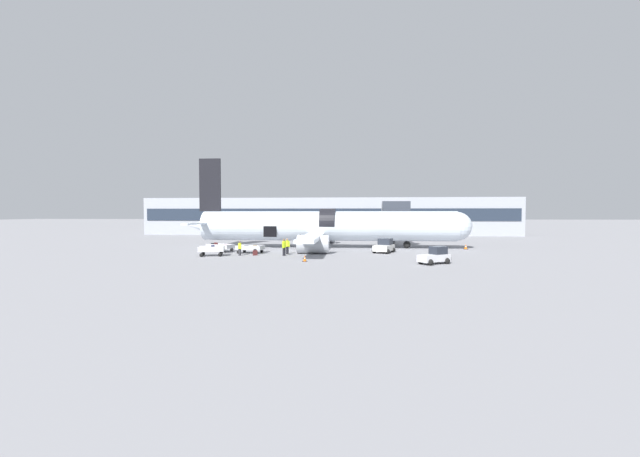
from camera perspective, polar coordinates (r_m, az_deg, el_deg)
ground_plane at (r=48.10m, az=-1.70°, el=-3.24°), size 500.00×500.00×0.00m
terminal_strip at (r=86.21m, az=1.23°, el=1.79°), size 78.83×11.02×7.83m
jet_bridge_stub at (r=57.53m, az=10.69°, el=2.08°), size 3.73×8.58×6.23m
airplane at (r=52.08m, az=0.64°, el=0.30°), size 37.64×29.27×11.99m
baggage_tug_lead at (r=46.22m, az=9.33°, el=-2.60°), size 2.84×3.55×1.64m
baggage_tug_mid at (r=37.01m, az=16.39°, el=-3.93°), size 3.24×2.74×1.59m
baggage_cart_loading at (r=45.72m, az=-10.02°, el=-2.97°), size 4.04×2.36×0.93m
baggage_cart_queued at (r=48.55m, az=-14.30°, el=-2.70°), size 4.21×2.65×1.08m
baggage_cart_empty at (r=43.68m, az=-15.44°, el=-3.17°), size 3.70×2.41×1.16m
ground_crew_loader_a at (r=44.27m, az=-4.79°, el=-2.52°), size 0.61×0.46×1.75m
ground_crew_loader_b at (r=42.55m, az=-5.26°, el=-2.67°), size 0.45×0.63×1.82m
ground_crew_driver at (r=43.37m, az=-11.60°, el=-2.80°), size 0.50×0.50×1.55m
suitcase_on_tarmac_upright at (r=43.24m, az=-9.42°, el=-3.50°), size 0.52×0.41×0.69m
safety_cone_nose at (r=53.32m, az=20.43°, el=-2.53°), size 0.58×0.58×0.62m
safety_cone_engine_left at (r=37.32m, az=-2.23°, el=-4.41°), size 0.46×0.46×0.58m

